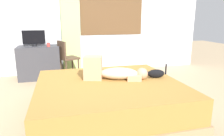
{
  "coord_description": "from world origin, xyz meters",
  "views": [
    {
      "loc": [
        -0.55,
        -2.74,
        1.36
      ],
      "look_at": [
        0.2,
        0.14,
        0.62
      ],
      "focal_mm": 32.73,
      "sensor_mm": 36.0,
      "label": 1
    }
  ],
  "objects": [
    {
      "name": "tv_monitor",
      "position": [
        -1.08,
        2.08,
        0.92
      ],
      "size": [
        0.48,
        0.1,
        0.35
      ],
      "color": "black",
      "rests_on": "desk"
    },
    {
      "name": "cat",
      "position": [
        0.82,
        -0.04,
        0.54
      ],
      "size": [
        0.36,
        0.15,
        0.21
      ],
      "color": "black",
      "rests_on": "bed"
    },
    {
      "name": "ground_plane",
      "position": [
        0.0,
        0.0,
        0.0
      ],
      "size": [
        16.0,
        16.0,
        0.0
      ],
      "primitive_type": "plane",
      "color": "tan"
    },
    {
      "name": "back_wall_with_window",
      "position": [
        0.03,
        2.47,
        1.45
      ],
      "size": [
        6.4,
        0.14,
        2.9
      ],
      "color": "silver",
      "rests_on": "ground"
    },
    {
      "name": "curtain_left",
      "position": [
        -0.25,
        2.36,
        1.17
      ],
      "size": [
        0.44,
        0.06,
        2.33
      ],
      "primitive_type": "cube",
      "color": "#ADCC75",
      "rests_on": "ground"
    },
    {
      "name": "desk",
      "position": [
        -1.0,
        2.08,
        0.37
      ],
      "size": [
        0.9,
        0.56,
        0.74
      ],
      "color": "#38383D",
      "rests_on": "ground"
    },
    {
      "name": "person_lying",
      "position": [
        0.19,
        0.07,
        0.59
      ],
      "size": [
        0.94,
        0.48,
        0.34
      ],
      "color": "#CCB299",
      "rests_on": "bed"
    },
    {
      "name": "bed",
      "position": [
        0.1,
        -0.06,
        0.23
      ],
      "size": [
        2.03,
        1.87,
        0.47
      ],
      "color": "#997A56",
      "rests_on": "ground"
    },
    {
      "name": "cup",
      "position": [
        -0.78,
        1.91,
        0.78
      ],
      "size": [
        0.07,
        0.07,
        0.09
      ],
      "primitive_type": "cylinder",
      "color": "#B23D38",
      "rests_on": "desk"
    },
    {
      "name": "chair_by_desk",
      "position": [
        -0.41,
        1.92,
        0.51
      ],
      "size": [
        0.5,
        0.5,
        0.86
      ],
      "color": "#4C3828",
      "rests_on": "ground"
    }
  ]
}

